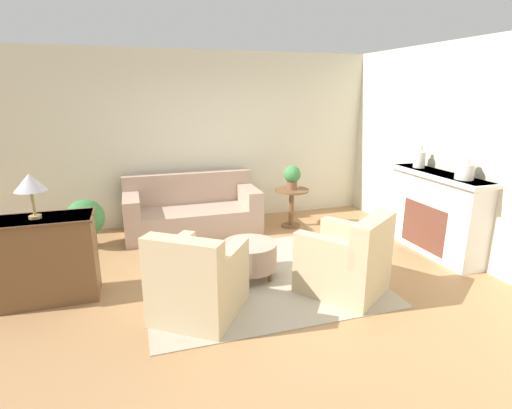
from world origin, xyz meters
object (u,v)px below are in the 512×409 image
(potted_plant_floor, at_px, (86,220))
(dresser, at_px, (42,259))
(armchair_left, at_px, (197,283))
(armchair_right, at_px, (347,262))
(table_lamp, at_px, (30,184))
(vase_mantel_near, at_px, (419,159))
(side_table, at_px, (292,201))
(couch, at_px, (192,212))
(ottoman_table, at_px, (249,255))
(vase_mantel_far, at_px, (465,171))
(potted_plant_on_side_table, at_px, (292,176))

(potted_plant_floor, bearing_deg, dresser, -101.18)
(armchair_left, height_order, armchair_right, same)
(dresser, bearing_deg, table_lamp, 90.00)
(dresser, height_order, vase_mantel_near, vase_mantel_near)
(vase_mantel_near, bearing_deg, dresser, -176.70)
(side_table, bearing_deg, dresser, -156.81)
(dresser, bearing_deg, couch, 43.34)
(ottoman_table, relative_size, dresser, 0.59)
(ottoman_table, xyz_separation_m, vase_mantel_far, (2.63, -0.41, 0.94))
(dresser, height_order, vase_mantel_far, vase_mantel_far)
(armchair_left, height_order, ottoman_table, armchair_left)
(couch, xyz_separation_m, potted_plant_on_side_table, (1.59, -0.26, 0.54))
(ottoman_table, relative_size, vase_mantel_near, 2.09)
(ottoman_table, height_order, potted_plant_on_side_table, potted_plant_on_side_table)
(ottoman_table, xyz_separation_m, potted_plant_floor, (-1.94, 1.61, 0.14))
(dresser, height_order, table_lamp, table_lamp)
(vase_mantel_far, relative_size, potted_plant_floor, 0.38)
(ottoman_table, bearing_deg, side_table, 53.23)
(armchair_right, relative_size, ottoman_table, 1.71)
(couch, distance_m, armchair_left, 2.55)
(dresser, distance_m, potted_plant_on_side_table, 3.74)
(table_lamp, bearing_deg, potted_plant_on_side_table, 23.19)
(couch, height_order, potted_plant_floor, couch)
(armchair_right, xyz_separation_m, side_table, (0.28, 2.27, 0.08))
(ottoman_table, xyz_separation_m, potted_plant_on_side_table, (1.19, 1.60, 0.57))
(vase_mantel_near, bearing_deg, couch, 154.44)
(couch, distance_m, potted_plant_floor, 1.56)
(vase_mantel_near, height_order, potted_plant_floor, vase_mantel_near)
(couch, height_order, ottoman_table, couch)
(vase_mantel_far, bearing_deg, side_table, 125.57)
(vase_mantel_near, bearing_deg, vase_mantel_far, -90.00)
(vase_mantel_far, bearing_deg, couch, 143.11)
(potted_plant_on_side_table, bearing_deg, dresser, -156.81)
(couch, height_order, armchair_left, armchair_left)
(armchair_left, relative_size, table_lamp, 2.42)
(vase_mantel_far, height_order, table_lamp, vase_mantel_far)
(armchair_left, relative_size, ottoman_table, 1.71)
(armchair_left, distance_m, armchair_right, 1.65)
(armchair_right, height_order, potted_plant_on_side_table, potted_plant_on_side_table)
(ottoman_table, bearing_deg, couch, 102.00)
(vase_mantel_far, relative_size, table_lamp, 0.58)
(dresser, distance_m, vase_mantel_far, 4.95)
(vase_mantel_far, distance_m, potted_plant_floor, 5.06)
(armchair_left, bearing_deg, table_lamp, 151.81)
(armchair_right, bearing_deg, side_table, 83.08)
(armchair_right, distance_m, potted_plant_floor, 3.65)
(armchair_left, relative_size, side_table, 1.77)
(vase_mantel_near, relative_size, vase_mantel_far, 1.16)
(table_lamp, bearing_deg, vase_mantel_near, 3.30)
(dresser, relative_size, potted_plant_on_side_table, 2.85)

